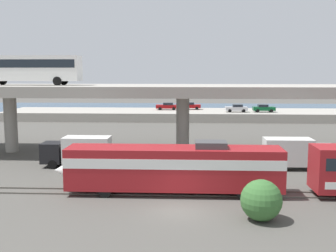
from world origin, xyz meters
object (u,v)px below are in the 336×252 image
(transit_bus_on_overpass, at_px, (28,67))
(parked_car_1, at_px, (237,108))
(service_truck_west, at_px, (297,153))
(parked_car_3, at_px, (264,108))
(service_truck_east, at_px, (78,151))
(parked_car_2, at_px, (190,106))
(parked_car_0, at_px, (167,106))
(train_locomotive, at_px, (163,166))

(transit_bus_on_overpass, distance_m, parked_car_1, 43.61)
(service_truck_west, relative_size, parked_car_3, 1.61)
(service_truck_east, bearing_deg, parked_car_2, -104.20)
(parked_car_3, bearing_deg, parked_car_1, -177.84)
(service_truck_east, bearing_deg, parked_car_0, -98.62)
(service_truck_east, xyz_separation_m, parked_car_3, (25.55, 40.11, 0.82))
(parked_car_0, xyz_separation_m, parked_car_3, (18.90, -3.77, -0.00))
(service_truck_west, height_order, parked_car_1, parked_car_1)
(parked_car_3, bearing_deg, parked_car_2, 161.02)
(parked_car_2, bearing_deg, parked_car_1, -29.59)
(train_locomotive, distance_m, service_truck_west, 15.28)
(train_locomotive, xyz_separation_m, parked_car_2, (2.31, 53.67, 0.26))
(transit_bus_on_overpass, distance_m, service_truck_east, 13.41)
(parked_car_0, bearing_deg, parked_car_2, -166.85)
(service_truck_east, relative_size, parked_car_3, 1.61)
(service_truck_west, bearing_deg, parked_car_0, 108.84)
(parked_car_0, xyz_separation_m, parked_car_1, (13.66, -3.96, -0.00))
(service_truck_west, bearing_deg, parked_car_3, 84.40)
(parked_car_1, relative_size, parked_car_3, 1.00)
(train_locomotive, relative_size, parked_car_3, 4.23)
(service_truck_east, distance_m, parked_car_0, 44.38)
(transit_bus_on_overpass, distance_m, service_truck_west, 31.23)
(service_truck_west, relative_size, parked_car_0, 1.51)
(train_locomotive, distance_m, parked_car_2, 53.72)
(transit_bus_on_overpass, bearing_deg, parked_car_3, -135.24)
(service_truck_west, height_order, parked_car_0, parked_car_0)
(parked_car_0, distance_m, parked_car_2, 4.86)
(transit_bus_on_overpass, relative_size, service_truck_east, 1.76)
(train_locomotive, xyz_separation_m, service_truck_west, (12.55, 8.69, -0.55))
(transit_bus_on_overpass, bearing_deg, parked_car_2, -116.69)
(service_truck_east, bearing_deg, service_truck_west, -180.00)
(service_truck_east, xyz_separation_m, parked_car_0, (6.65, 43.88, 0.82))
(parked_car_1, distance_m, parked_car_3, 5.24)
(service_truck_west, xyz_separation_m, parked_car_0, (-14.97, 43.88, 0.82))
(parked_car_1, bearing_deg, parked_car_2, -29.59)
(service_truck_east, height_order, parked_car_0, parked_car_0)
(parked_car_3, bearing_deg, service_truck_west, -95.60)
(service_truck_west, distance_m, parked_car_1, 39.94)
(service_truck_west, relative_size, service_truck_east, 1.00)
(parked_car_2, bearing_deg, parked_car_3, -18.98)
(train_locomotive, bearing_deg, parked_car_0, -87.37)
(service_truck_east, bearing_deg, parked_car_1, -116.97)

